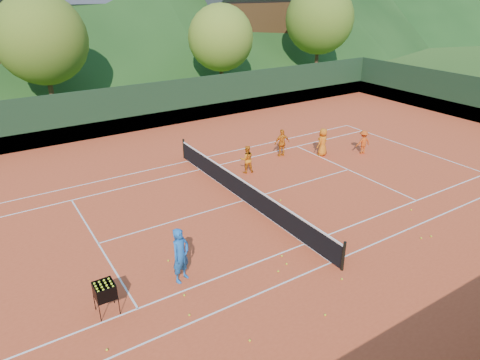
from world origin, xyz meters
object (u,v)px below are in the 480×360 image
student_a (247,159)px  student_b (282,143)px  student_d (363,142)px  ball_hopper (105,291)px  student_c (323,142)px  chalet_mid (118,22)px  chalet_right (247,17)px  tennis_net (244,190)px  coach (181,255)px

student_a → student_b: student_b is taller
student_a → student_b: (2.87, 0.84, 0.06)m
student_d → ball_hopper: student_d is taller
student_c → chalet_mid: bearing=-102.0°
chalet_right → student_d: bearing=-111.4°
student_b → chalet_mid: 30.94m
student_d → student_b: bearing=-16.8°
tennis_net → chalet_mid: chalet_mid is taller
student_c → tennis_net: student_c is taller
student_a → chalet_right: size_ratio=0.12×
student_a → chalet_mid: size_ratio=0.11×
coach → student_b: coach is taller
tennis_net → chalet_mid: size_ratio=0.95×
student_a → student_d: 7.06m
student_d → chalet_right: size_ratio=0.11×
student_a → ball_hopper: size_ratio=1.42×
tennis_net → chalet_mid: 34.81m
student_b → student_d: (4.07, -2.11, -0.10)m
student_c → ball_hopper: size_ratio=1.55×
student_d → chalet_mid: bearing=-74.5°
chalet_mid → coach: bearing=-105.9°
student_b → student_d: size_ratio=1.14×
student_b → ball_hopper: 13.85m
chalet_mid → chalet_right: bearing=-15.9°
student_b → chalet_right: chalet_right is taller
student_b → student_d: student_b is taller
coach → ball_hopper: (-2.48, -0.20, -0.19)m
student_c → ball_hopper: (-13.81, -6.03, -0.03)m
coach → student_c: bearing=2.9°
chalet_mid → tennis_net: bearing=-100.0°
chalet_mid → student_b: bearing=-92.5°
student_d → coach: bearing=30.4°
student_d → tennis_net: student_d is taller
student_b → tennis_net: (-4.69, -3.37, -0.27)m
student_d → chalet_right: bearing=-100.7°
coach → student_d: bearing=-4.5°
coach → student_a: size_ratio=1.32×
student_a → tennis_net: 3.12m
tennis_net → student_a: bearing=54.4°
student_b → chalet_mid: chalet_mid is taller
chalet_mid → student_d: bearing=-85.2°
student_a → tennis_net: size_ratio=0.12×
student_c → student_d: bearing=141.7°
coach → student_b: 11.68m
student_a → chalet_right: 33.25m
coach → chalet_right: size_ratio=0.16×
ball_hopper → chalet_right: bearing=51.2°
ball_hopper → chalet_mid: bearing=70.8°
student_a → chalet_mid: bearing=-79.4°
coach → student_b: bearing=12.2°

